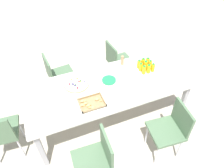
{
  "coord_description": "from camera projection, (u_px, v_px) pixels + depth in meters",
  "views": [
    {
      "loc": [
        0.75,
        1.93,
        2.66
      ],
      "look_at": [
        -0.04,
        0.02,
        0.75
      ],
      "focal_mm": 33.32,
      "sensor_mm": 36.0,
      "label": 1
    }
  ],
  "objects": [
    {
      "name": "chair_far_right",
      "position": [
        97.0,
        157.0,
        2.3
      ],
      "size": [
        0.42,
        0.42,
        0.83
      ],
      "rotation": [
        0.0,
        0.0,
        -1.62
      ],
      "color": "#4C6B4C",
      "rests_on": "ground_plane"
    },
    {
      "name": "juice_bottle_1",
      "position": [
        143.0,
        63.0,
        3.08
      ],
      "size": [
        0.06,
        0.06,
        0.15
      ],
      "color": "#FAAD14",
      "rests_on": "party_table"
    },
    {
      "name": "chair_end",
      "position": [
        0.0,
        133.0,
        2.54
      ],
      "size": [
        0.43,
        0.43,
        0.83
      ],
      "rotation": [
        0.0,
        0.0,
        3.06
      ],
      "color": "#4C6B4C",
      "rests_on": "ground_plane"
    },
    {
      "name": "fruit_pizza",
      "position": [
        77.0,
        84.0,
        2.82
      ],
      "size": [
        0.35,
        0.35,
        0.05
      ],
      "color": "tan",
      "rests_on": "party_table"
    },
    {
      "name": "juice_bottle_4",
      "position": [
        146.0,
        65.0,
        3.03
      ],
      "size": [
        0.06,
        0.06,
        0.15
      ],
      "color": "#FAAE14",
      "rests_on": "party_table"
    },
    {
      "name": "juice_bottle_7",
      "position": [
        149.0,
        69.0,
        2.98
      ],
      "size": [
        0.06,
        0.06,
        0.14
      ],
      "color": "#FAAD14",
      "rests_on": "party_table"
    },
    {
      "name": "juice_bottle_0",
      "position": [
        148.0,
        62.0,
        3.11
      ],
      "size": [
        0.06,
        0.06,
        0.13
      ],
      "color": "#FAAC14",
      "rests_on": "party_table"
    },
    {
      "name": "napkin_stack",
      "position": [
        163.0,
        64.0,
        3.17
      ],
      "size": [
        0.15,
        0.15,
        0.01
      ],
      "primitive_type": "cube",
      "color": "white",
      "rests_on": "party_table"
    },
    {
      "name": "chair_near_left",
      "position": [
        117.0,
        60.0,
        3.64
      ],
      "size": [
        0.43,
        0.43,
        0.83
      ],
      "rotation": [
        0.0,
        0.0,
        1.65
      ],
      "color": "#4C6B4C",
      "rests_on": "ground_plane"
    },
    {
      "name": "juice_bottle_3",
      "position": [
        150.0,
        64.0,
        3.06
      ],
      "size": [
        0.06,
        0.06,
        0.14
      ],
      "color": "#F9AE14",
      "rests_on": "party_table"
    },
    {
      "name": "juice_bottle_5",
      "position": [
        141.0,
        67.0,
        3.02
      ],
      "size": [
        0.05,
        0.05,
        0.13
      ],
      "color": "#FAAD14",
      "rests_on": "party_table"
    },
    {
      "name": "snack_tray",
      "position": [
        91.0,
        103.0,
        2.57
      ],
      "size": [
        0.31,
        0.24,
        0.04
      ],
      "color": "olive",
      "rests_on": "party_table"
    },
    {
      "name": "chair_near_right",
      "position": [
        57.0,
        74.0,
        3.36
      ],
      "size": [
        0.44,
        0.44,
        0.83
      ],
      "rotation": [
        0.0,
        0.0,
        1.68
      ],
      "color": "#4C6B4C",
      "rests_on": "ground_plane"
    },
    {
      "name": "cardboard_tube",
      "position": [
        122.0,
        60.0,
        3.11
      ],
      "size": [
        0.04,
        0.04,
        0.15
      ],
      "primitive_type": "cylinder",
      "color": "#9E7A56",
      "rests_on": "party_table"
    },
    {
      "name": "plate_stack",
      "position": [
        109.0,
        80.0,
        2.88
      ],
      "size": [
        0.19,
        0.19,
        0.02
      ],
      "color": "#1E8C4C",
      "rests_on": "party_table"
    },
    {
      "name": "chair_far_left",
      "position": [
        171.0,
        127.0,
        2.6
      ],
      "size": [
        0.44,
        0.44,
        0.83
      ],
      "rotation": [
        0.0,
        0.0,
        -1.67
      ],
      "color": "#4C6B4C",
      "rests_on": "ground_plane"
    },
    {
      "name": "juice_bottle_2",
      "position": [
        139.0,
        64.0,
        3.07
      ],
      "size": [
        0.06,
        0.06,
        0.14
      ],
      "color": "#FAAE14",
      "rests_on": "party_table"
    },
    {
      "name": "party_table",
      "position": [
        109.0,
        88.0,
        2.87
      ],
      "size": [
        2.26,
        0.92,
        0.73
      ],
      "color": "silver",
      "rests_on": "ground_plane"
    },
    {
      "name": "ground_plane",
      "position": [
        109.0,
        118.0,
        3.33
      ],
      "size": [
        12.0,
        12.0,
        0.0
      ],
      "primitive_type": "plane",
      "color": "#B2A899"
    },
    {
      "name": "juice_bottle_8",
      "position": [
        144.0,
        70.0,
        2.96
      ],
      "size": [
        0.05,
        0.05,
        0.14
      ],
      "color": "#FAAD14",
      "rests_on": "party_table"
    },
    {
      "name": "juice_bottle_6",
      "position": [
        153.0,
        68.0,
        3.01
      ],
      "size": [
        0.05,
        0.05,
        0.13
      ],
      "color": "#FAAC14",
      "rests_on": "party_table"
    }
  ]
}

